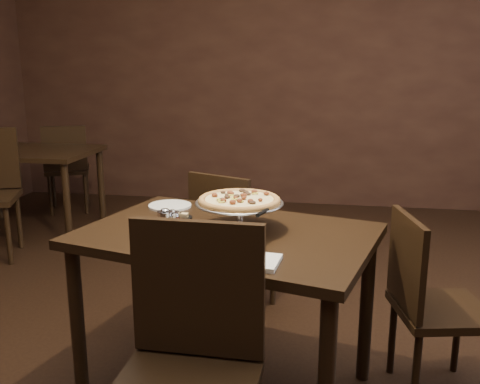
# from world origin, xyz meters

# --- Properties ---
(room) EXTENTS (6.04, 7.04, 2.84)m
(room) POSITION_xyz_m (0.06, 0.03, 1.40)
(room) COLOR black
(room) RESTS_ON ground
(dining_table) EXTENTS (1.39, 1.10, 0.77)m
(dining_table) POSITION_xyz_m (-0.01, 0.06, 0.67)
(dining_table) COLOR black
(dining_table) RESTS_ON ground
(background_table) EXTENTS (1.18, 0.79, 0.74)m
(background_table) POSITION_xyz_m (-2.20, 2.13, 0.64)
(background_table) COLOR black
(background_table) RESTS_ON ground
(pizza_stand) EXTENTS (0.38, 0.38, 0.16)m
(pizza_stand) POSITION_xyz_m (0.04, 0.10, 0.90)
(pizza_stand) COLOR silver
(pizza_stand) RESTS_ON dining_table
(parmesan_shaker) EXTENTS (0.07, 0.07, 0.12)m
(parmesan_shaker) POSITION_xyz_m (-0.26, -0.03, 0.82)
(parmesan_shaker) COLOR beige
(parmesan_shaker) RESTS_ON dining_table
(pepper_flake_shaker) EXTENTS (0.06, 0.06, 0.10)m
(pepper_flake_shaker) POSITION_xyz_m (-0.24, -0.00, 0.82)
(pepper_flake_shaker) COLOR maroon
(pepper_flake_shaker) RESTS_ON dining_table
(packet_caddy) EXTENTS (0.10, 0.10, 0.08)m
(packet_caddy) POSITION_xyz_m (-0.21, 0.03, 0.80)
(packet_caddy) COLOR black
(packet_caddy) RESTS_ON dining_table
(napkin_stack) EXTENTS (0.18, 0.18, 0.02)m
(napkin_stack) POSITION_xyz_m (0.17, -0.30, 0.77)
(napkin_stack) COLOR silver
(napkin_stack) RESTS_ON dining_table
(plate_left) EXTENTS (0.21, 0.21, 0.01)m
(plate_left) POSITION_xyz_m (-0.37, 0.41, 0.77)
(plate_left) COLOR white
(plate_left) RESTS_ON dining_table
(plate_near) EXTENTS (0.26, 0.26, 0.01)m
(plate_near) POSITION_xyz_m (0.05, -0.23, 0.77)
(plate_near) COLOR white
(plate_near) RESTS_ON dining_table
(serving_spatula) EXTENTS (0.12, 0.12, 0.02)m
(serving_spatula) POSITION_xyz_m (0.16, -0.06, 0.89)
(serving_spatula) COLOR silver
(serving_spatula) RESTS_ON pizza_stand
(chair_far) EXTENTS (0.53, 0.53, 0.87)m
(chair_far) POSITION_xyz_m (-0.14, 0.83, 0.47)
(chair_far) COLOR black
(chair_far) RESTS_ON ground
(chair_near) EXTENTS (0.46, 0.46, 0.97)m
(chair_near) POSITION_xyz_m (-0.01, -0.61, 0.53)
(chair_near) COLOR black
(chair_near) RESTS_ON ground
(chair_side) EXTENTS (0.46, 0.46, 0.84)m
(chair_side) POSITION_xyz_m (0.87, 0.19, 0.46)
(chair_side) COLOR black
(chair_side) RESTS_ON ground
(bg_chair_far) EXTENTS (0.54, 0.54, 0.88)m
(bg_chair_far) POSITION_xyz_m (-2.16, 2.76, 0.48)
(bg_chair_far) COLOR black
(bg_chair_far) RESTS_ON ground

